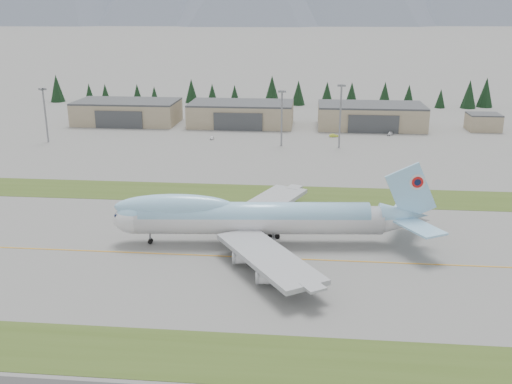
# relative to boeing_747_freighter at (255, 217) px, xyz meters

# --- Properties ---
(ground) EXTENTS (7000.00, 7000.00, 0.00)m
(ground) POSITION_rel_boeing_747_freighter_xyz_m (-5.27, -7.82, -6.50)
(ground) COLOR slate
(ground) RESTS_ON ground
(grass_strip_near) EXTENTS (400.00, 14.00, 0.08)m
(grass_strip_near) POSITION_rel_boeing_747_freighter_xyz_m (-5.27, -45.82, -6.50)
(grass_strip_near) COLOR #3B4F1C
(grass_strip_near) RESTS_ON ground
(grass_strip_far) EXTENTS (400.00, 18.00, 0.08)m
(grass_strip_far) POSITION_rel_boeing_747_freighter_xyz_m (-5.27, 37.18, -6.50)
(grass_strip_far) COLOR #3B4F1C
(grass_strip_far) RESTS_ON ground
(taxiway_line_main) EXTENTS (400.00, 0.40, 0.02)m
(taxiway_line_main) POSITION_rel_boeing_747_freighter_xyz_m (-5.27, -7.82, -6.50)
(taxiway_line_main) COLOR orange
(taxiway_line_main) RESTS_ON ground
(boeing_747_freighter) EXTENTS (74.87, 64.37, 19.71)m
(boeing_747_freighter) POSITION_rel_boeing_747_freighter_xyz_m (0.00, 0.00, 0.00)
(boeing_747_freighter) COLOR silver
(boeing_747_freighter) RESTS_ON ground
(hangar_left) EXTENTS (48.00, 26.60, 10.80)m
(hangar_left) POSITION_rel_boeing_747_freighter_xyz_m (-75.27, 142.08, -1.11)
(hangar_left) COLOR gray
(hangar_left) RESTS_ON ground
(hangar_center) EXTENTS (48.00, 26.60, 10.80)m
(hangar_center) POSITION_rel_boeing_747_freighter_xyz_m (-20.27, 142.08, -1.11)
(hangar_center) COLOR gray
(hangar_center) RESTS_ON ground
(hangar_right) EXTENTS (48.00, 26.60, 10.80)m
(hangar_right) POSITION_rel_boeing_747_freighter_xyz_m (39.73, 142.08, -1.11)
(hangar_right) COLOR gray
(hangar_right) RESTS_ON ground
(control_shed) EXTENTS (14.00, 12.00, 7.60)m
(control_shed) POSITION_rel_boeing_747_freighter_xyz_m (89.73, 140.18, -2.70)
(control_shed) COLOR gray
(control_shed) RESTS_ON ground
(floodlight_masts) EXTENTS (191.74, 6.60, 24.76)m
(floodlight_masts) POSITION_rel_boeing_747_freighter_xyz_m (7.24, 100.32, 9.76)
(floodlight_masts) COLOR gray
(floodlight_masts) RESTS_ON ground
(service_vehicle_a) EXTENTS (1.56, 3.69, 1.24)m
(service_vehicle_a) POSITION_rel_boeing_747_freighter_xyz_m (-28.99, 110.04, -6.50)
(service_vehicle_a) COLOR white
(service_vehicle_a) RESTS_ON ground
(service_vehicle_b) EXTENTS (4.17, 2.36, 1.30)m
(service_vehicle_b) POSITION_rel_boeing_747_freighter_xyz_m (22.28, 119.52, -6.50)
(service_vehicle_b) COLOR #B8CA32
(service_vehicle_b) RESTS_ON ground
(service_vehicle_c) EXTENTS (3.20, 4.86, 1.31)m
(service_vehicle_c) POSITION_rel_boeing_747_freighter_xyz_m (46.74, 125.62, -6.50)
(service_vehicle_c) COLOR #B6B6BB
(service_vehicle_c) RESTS_ON ground
(conifer_belt) EXTENTS (274.55, 15.18, 16.63)m
(conifer_belt) POSITION_rel_boeing_747_freighter_xyz_m (6.82, 204.26, 0.48)
(conifer_belt) COLOR black
(conifer_belt) RESTS_ON ground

